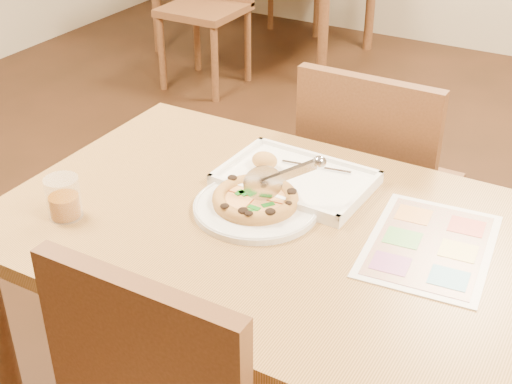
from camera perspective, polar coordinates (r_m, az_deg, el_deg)
The scene contains 8 objects.
dining_table at distance 1.67m, azimuth 1.92°, elevation -5.07°, with size 1.30×0.85×0.72m.
chair_far at distance 2.18m, azimuth 9.35°, elevation 1.59°, with size 0.42×0.42×0.47m.
plate at distance 1.67m, azimuth 0.00°, elevation -1.24°, with size 0.29×0.29×0.02m, color silver.
pizza at distance 1.67m, azimuth -0.05°, elevation -0.56°, with size 0.20×0.20×0.03m.
pizza_cutter at distance 1.63m, azimuth 2.00°, elevation 1.23°, with size 0.15×0.11×0.10m.
appetizer_tray at distance 1.78m, azimuth 2.99°, elevation 1.02°, with size 0.37×0.26×0.06m.
glass_tumbler at distance 1.69m, azimuth -15.13°, elevation -0.62°, with size 0.08×0.08×0.10m.
menu at distance 1.60m, azimuth 13.74°, elevation -4.14°, with size 0.26×0.36×0.01m, color silver.
Camera 1 is at (0.62, -1.21, 1.61)m, focal length 50.00 mm.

